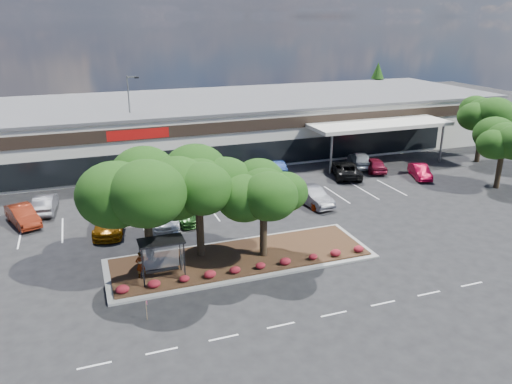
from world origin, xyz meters
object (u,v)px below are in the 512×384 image
object	(u,v)px
car_1	(110,222)
survey_stake	(147,308)
light_pole	(132,129)
car_0	(23,215)

from	to	relation	value
car_1	survey_stake	bearing A→B (deg)	-75.23
light_pole	survey_stake	bearing A→B (deg)	-95.81
light_pole	car_1	bearing A→B (deg)	-103.64
survey_stake	car_0	size ratio (longest dim) A/B	0.25
light_pole	survey_stake	xyz separation A→B (m)	(-2.95, -29.00, -3.70)
car_0	car_1	world-z (taller)	car_1
light_pole	survey_stake	world-z (taller)	light_pole
light_pole	car_1	world-z (taller)	light_pole
survey_stake	car_0	bearing A→B (deg)	113.62
survey_stake	car_1	distance (m)	13.04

